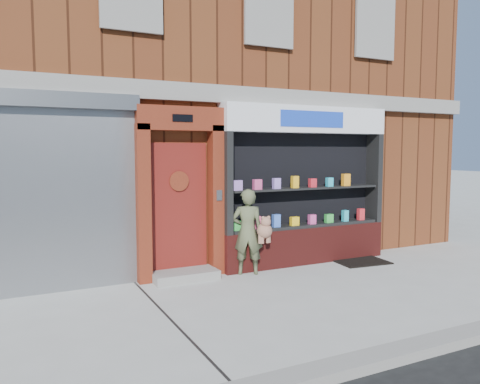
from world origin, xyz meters
TOP-DOWN VIEW (x-y plane):
  - ground at (0.00, 0.00)m, footprint 80.00×80.00m
  - curb at (0.00, -2.15)m, footprint 60.00×0.30m
  - building at (-0.00, 5.99)m, footprint 12.00×8.16m
  - shutter_bay at (-3.00, 1.93)m, footprint 3.10×0.30m
  - red_door_bay at (-0.75, 1.86)m, footprint 1.52×0.58m
  - pharmacy_bay at (1.75, 1.81)m, footprint 3.50×0.41m
  - woman at (0.39, 1.54)m, footprint 0.72×0.56m
  - doormat at (2.75, 1.31)m, footprint 1.05×0.79m

SIDE VIEW (x-z plane):
  - ground at x=0.00m, z-range 0.00..0.00m
  - doormat at x=2.75m, z-range 0.00..0.02m
  - curb at x=0.00m, z-range 0.00..0.12m
  - woman at x=0.39m, z-range 0.00..1.51m
  - pharmacy_bay at x=1.75m, z-range -0.13..2.87m
  - red_door_bay at x=-0.75m, z-range 0.01..2.91m
  - shutter_bay at x=-3.00m, z-range 0.20..3.24m
  - building at x=0.00m, z-range 0.00..8.00m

